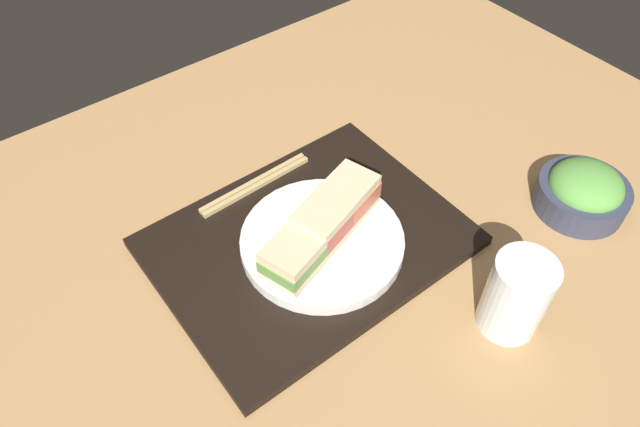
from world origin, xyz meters
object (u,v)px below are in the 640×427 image
Objects in this scene: sandwich_plate at (322,242)px; chopsticks_pair at (255,184)px; sandwich_near at (349,195)px; sandwich_middle at (322,225)px; sandwich_far at (293,259)px; salad_bowl at (583,191)px; drinking_glass at (516,296)px.

sandwich_plate is 1.19× the size of chopsticks_pair.
sandwich_near and sandwich_middle have the same top height.
salad_bowl is at bearing 161.16° from sandwich_far.
sandwich_plate is 15.11cm from chopsticks_pair.
sandwich_plate is 1.70× the size of salad_bowl.
sandwich_near is (-6.25, -2.02, 3.54)cm from sandwich_plate.
chopsticks_pair is at bearing -71.57° from drinking_glass.
sandwich_middle is 25.53cm from drinking_glass.
sandwich_middle reaches higher than sandwich_far.
chopsticks_pair is at bearing -107.30° from sandwich_far.
drinking_glass is at bearing 108.43° from chopsticks_pair.
sandwich_near is 25.31cm from drinking_glass.
sandwich_plate is at bearing 17.92° from sandwich_near.
chopsticks_pair is at bearing -61.22° from sandwich_near.
sandwich_plate is at bearing 93.51° from chopsticks_pair.
drinking_glass is (-5.42, 24.72, -0.25)cm from sandwich_near.
sandwich_far is 43.91cm from salad_bowl.
drinking_glass reaches higher than chopsticks_pair.
salad_bowl is (-35.24, 16.17, 0.75)cm from sandwich_plate.
drinking_glass is (23.57, 6.53, 2.54)cm from salad_bowl.
chopsticks_pair is (-5.32, -17.09, -3.88)cm from sandwich_far.
sandwich_middle is at bearing 17.92° from sandwich_near.
salad_bowl is 1.15× the size of drinking_glass.
drinking_glass reaches higher than sandwich_middle.
salad_bowl is at bearing 155.35° from sandwich_plate.
sandwich_near reaches higher than salad_bowl.
drinking_glass is at bearing 102.36° from sandwich_near.
drinking_glass reaches higher than sandwich_far.
sandwich_middle reaches higher than sandwich_plate.
sandwich_far is (12.49, 4.04, -0.20)cm from sandwich_near.
sandwich_middle is (0.00, -0.00, 3.57)cm from sandwich_plate.
sandwich_plate is at bearing -62.81° from drinking_glass.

